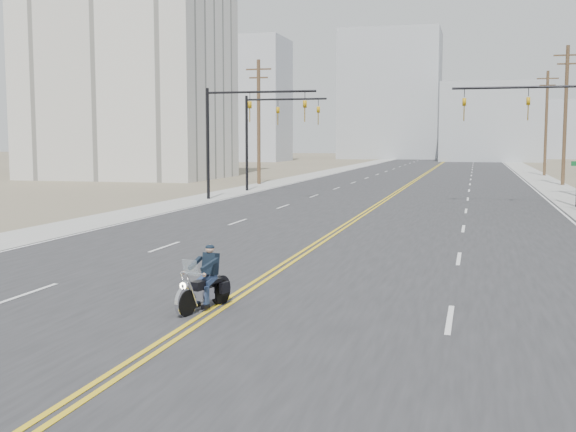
# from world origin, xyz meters

# --- Properties ---
(ground_plane) EXTENTS (400.00, 400.00, 0.00)m
(ground_plane) POSITION_xyz_m (0.00, 0.00, 0.00)
(ground_plane) COLOR #776D56
(ground_plane) RESTS_ON ground
(road) EXTENTS (20.00, 200.00, 0.01)m
(road) POSITION_xyz_m (0.00, 70.00, 0.01)
(road) COLOR #303033
(road) RESTS_ON ground
(sidewalk_left) EXTENTS (3.00, 200.00, 0.01)m
(sidewalk_left) POSITION_xyz_m (-11.50, 70.00, 0.01)
(sidewalk_left) COLOR #A5A5A0
(sidewalk_left) RESTS_ON ground
(sidewalk_right) EXTENTS (3.00, 200.00, 0.01)m
(sidewalk_right) POSITION_xyz_m (11.50, 70.00, 0.01)
(sidewalk_right) COLOR #A5A5A0
(sidewalk_right) RESTS_ON ground
(traffic_mast_left) EXTENTS (7.10, 0.26, 7.00)m
(traffic_mast_left) POSITION_xyz_m (-8.98, 32.00, 4.94)
(traffic_mast_left) COLOR black
(traffic_mast_left) RESTS_ON ground
(traffic_mast_right) EXTENTS (7.10, 0.26, 7.00)m
(traffic_mast_right) POSITION_xyz_m (8.98, 32.00, 4.94)
(traffic_mast_right) COLOR black
(traffic_mast_right) RESTS_ON ground
(traffic_mast_far) EXTENTS (6.10, 0.26, 7.00)m
(traffic_mast_far) POSITION_xyz_m (-9.31, 40.00, 4.87)
(traffic_mast_far) COLOR black
(traffic_mast_far) RESTS_ON ground
(utility_pole_d) EXTENTS (2.20, 0.30, 11.50)m
(utility_pole_d) POSITION_xyz_m (12.50, 53.00, 5.98)
(utility_pole_d) COLOR brown
(utility_pole_d) RESTS_ON ground
(utility_pole_e) EXTENTS (2.20, 0.30, 11.00)m
(utility_pole_e) POSITION_xyz_m (12.50, 70.00, 5.73)
(utility_pole_e) COLOR brown
(utility_pole_e) RESTS_ON ground
(utility_pole_left) EXTENTS (2.20, 0.30, 10.50)m
(utility_pole_left) POSITION_xyz_m (-12.50, 48.00, 5.48)
(utility_pole_left) COLOR brown
(utility_pole_left) RESTS_ON ground
(apartment_block) EXTENTS (18.00, 14.00, 30.00)m
(apartment_block) POSITION_xyz_m (-28.00, 55.00, 15.00)
(apartment_block) COLOR silver
(apartment_block) RESTS_ON ground
(haze_bldg_a) EXTENTS (14.00, 12.00, 22.00)m
(haze_bldg_a) POSITION_xyz_m (-35.00, 115.00, 11.00)
(haze_bldg_a) COLOR #B7BCC6
(haze_bldg_a) RESTS_ON ground
(haze_bldg_b) EXTENTS (18.00, 14.00, 14.00)m
(haze_bldg_b) POSITION_xyz_m (8.00, 125.00, 7.00)
(haze_bldg_b) COLOR #ADB2B7
(haze_bldg_b) RESTS_ON ground
(haze_bldg_d) EXTENTS (20.00, 15.00, 26.00)m
(haze_bldg_d) POSITION_xyz_m (-12.00, 140.00, 13.00)
(haze_bldg_d) COLOR #ADB2B7
(haze_bldg_d) RESTS_ON ground
(haze_bldg_e) EXTENTS (14.00, 14.00, 12.00)m
(haze_bldg_e) POSITION_xyz_m (25.00, 150.00, 6.00)
(haze_bldg_e) COLOR #B7BCC6
(haze_bldg_e) RESTS_ON ground
(haze_bldg_f) EXTENTS (12.00, 12.00, 16.00)m
(haze_bldg_f) POSITION_xyz_m (-50.00, 130.00, 8.00)
(haze_bldg_f) COLOR #ADB2B7
(haze_bldg_f) RESTS_ON ground
(motorcyclist) EXTENTS (1.21, 1.97, 1.43)m
(motorcyclist) POSITION_xyz_m (-0.26, 3.56, 0.72)
(motorcyclist) COLOR black
(motorcyclist) RESTS_ON ground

